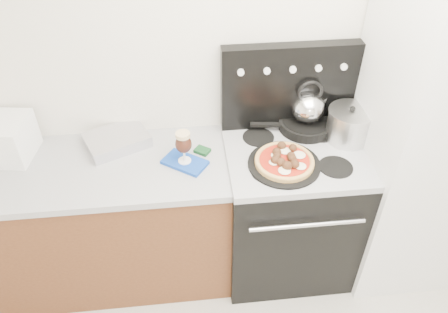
{
  "coord_description": "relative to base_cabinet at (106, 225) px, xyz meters",
  "views": [
    {
      "loc": [
        -0.51,
        -0.63,
        2.42
      ],
      "look_at": [
        -0.33,
        1.05,
        1.03
      ],
      "focal_mm": 35.0,
      "sensor_mm": 36.0,
      "label": 1
    }
  ],
  "objects": [
    {
      "name": "tea_kettle",
      "position": [
        1.21,
        0.18,
        0.65
      ],
      "size": [
        0.2,
        0.2,
        0.22
      ],
      "primitive_type": null,
      "rotation": [
        0.0,
        0.0,
        0.03
      ],
      "color": "silver",
      "rests_on": "skillet"
    },
    {
      "name": "fridge",
      "position": [
        1.8,
        -0.05,
        0.52
      ],
      "size": [
        0.64,
        0.68,
        1.9
      ],
      "primitive_type": "cube",
      "color": "silver",
      "rests_on": "ground"
    },
    {
      "name": "base_cabinet",
      "position": [
        0.0,
        0.0,
        0.0
      ],
      "size": [
        1.45,
        0.6,
        0.86
      ],
      "primitive_type": "cube",
      "color": "#5D3219",
      "rests_on": "ground"
    },
    {
      "name": "backguard",
      "position": [
        1.1,
        0.25,
        0.74
      ],
      "size": [
        0.76,
        0.08,
        0.5
      ],
      "primitive_type": "cube",
      "color": "black",
      "rests_on": "cooktop"
    },
    {
      "name": "foil_sheet",
      "position": [
        0.13,
        0.17,
        0.5
      ],
      "size": [
        0.4,
        0.36,
        0.07
      ],
      "primitive_type": "cube",
      "rotation": [
        0.0,
        0.0,
        0.43
      ],
      "color": "white",
      "rests_on": "countertop"
    },
    {
      "name": "pizza",
      "position": [
        1.02,
        -0.13,
        0.52
      ],
      "size": [
        0.37,
        0.37,
        0.04
      ],
      "primitive_type": null,
      "rotation": [
        0.0,
        0.0,
        0.22
      ],
      "color": "tan",
      "rests_on": "pizza_pan"
    },
    {
      "name": "stove_body",
      "position": [
        1.1,
        -0.02,
        0.01
      ],
      "size": [
        0.76,
        0.65,
        0.88
      ],
      "primitive_type": "cube",
      "color": "black",
      "rests_on": "ground"
    },
    {
      "name": "stock_pot",
      "position": [
        1.42,
        0.06,
        0.58
      ],
      "size": [
        0.3,
        0.3,
        0.18
      ],
      "primitive_type": "cylinder",
      "rotation": [
        0.0,
        0.0,
        -0.3
      ],
      "color": "silver",
      "rests_on": "cooktop"
    },
    {
      "name": "skillet",
      "position": [
        1.21,
        0.18,
        0.52
      ],
      "size": [
        0.35,
        0.35,
        0.06
      ],
      "primitive_type": "cylinder",
      "rotation": [
        0.0,
        0.0,
        -0.13
      ],
      "color": "black",
      "rests_on": "cooktop"
    },
    {
      "name": "room_shell",
      "position": [
        1.02,
        -0.91,
        0.82
      ],
      "size": [
        3.52,
        3.01,
        2.52
      ],
      "color": "beige",
      "rests_on": "ground"
    },
    {
      "name": "beer_glass",
      "position": [
        0.5,
        -0.04,
        0.58
      ],
      "size": [
        0.11,
        0.11,
        0.19
      ],
      "primitive_type": null,
      "rotation": [
        0.0,
        0.0,
        0.23
      ],
      "color": "#35170E",
      "rests_on": "oven_mitt"
    },
    {
      "name": "countertop",
      "position": [
        0.0,
        0.0,
        0.45
      ],
      "size": [
        1.48,
        0.63,
        0.04
      ],
      "primitive_type": "cube",
      "color": "#A8A9AD",
      "rests_on": "base_cabinet"
    },
    {
      "name": "pizza_pan",
      "position": [
        1.02,
        -0.13,
        0.5
      ],
      "size": [
        0.41,
        0.41,
        0.01
      ],
      "primitive_type": "cylinder",
      "rotation": [
        0.0,
        0.0,
        0.08
      ],
      "color": "black",
      "rests_on": "cooktop"
    },
    {
      "name": "cooktop",
      "position": [
        1.1,
        -0.02,
        0.47
      ],
      "size": [
        0.76,
        0.65,
        0.04
      ],
      "primitive_type": "cube",
      "color": "#ADADB2",
      "rests_on": "stove_body"
    },
    {
      "name": "oven_mitt",
      "position": [
        0.5,
        -0.04,
        0.48
      ],
      "size": [
        0.27,
        0.24,
        0.02
      ],
      "primitive_type": "cube",
      "rotation": [
        0.0,
        0.0,
        -0.62
      ],
      "color": "#1542AD",
      "rests_on": "countertop"
    }
  ]
}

